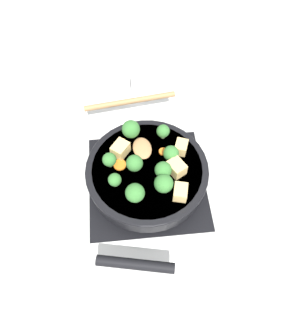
{
  "coord_description": "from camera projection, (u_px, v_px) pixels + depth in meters",
  "views": [
    {
      "loc": [
        -0.42,
        0.04,
        0.78
      ],
      "look_at": [
        0.0,
        0.0,
        0.08
      ],
      "focal_mm": 35.0,
      "sensor_mm": 36.0,
      "label": 1
    }
  ],
  "objects": [
    {
      "name": "salt_shaker",
      "position": [
        138.0,
        84.0,
        1.02
      ],
      "size": [
        0.04,
        0.04,
        0.09
      ],
      "color": "white",
      "rests_on": "ground_plane"
    },
    {
      "name": "broccoli_floret_small_inner",
      "position": [
        171.0,
        153.0,
        0.81
      ],
      "size": [
        0.04,
        0.04,
        0.05
      ],
      "color": "#709956",
      "rests_on": "skillet_pan"
    },
    {
      "name": "broccoli_floret_west_rim",
      "position": [
        109.0,
        160.0,
        0.8
      ],
      "size": [
        0.04,
        0.04,
        0.04
      ],
      "color": "#709956",
      "rests_on": "skillet_pan"
    },
    {
      "name": "front_burner_grate",
      "position": [
        147.0,
        180.0,
        0.87
      ],
      "size": [
        0.31,
        0.31,
        0.03
      ],
      "color": "black",
      "rests_on": "ground_plane"
    },
    {
      "name": "tofu_cube_east_chunk",
      "position": [
        177.0,
        168.0,
        0.8
      ],
      "size": [
        0.05,
        0.05,
        0.03
      ],
      "primitive_type": "cube",
      "rotation": [
        0.0,
        0.0,
        0.53
      ],
      "color": "#DBB770",
      "rests_on": "skillet_pan"
    },
    {
      "name": "tofu_cube_center_large",
      "position": [
        180.0,
        192.0,
        0.77
      ],
      "size": [
        0.05,
        0.04,
        0.03
      ],
      "primitive_type": "cube",
      "rotation": [
        0.0,
        0.0,
        6.04
      ],
      "color": "#DBB770",
      "rests_on": "skillet_pan"
    },
    {
      "name": "skillet_pan",
      "position": [
        147.0,
        173.0,
        0.84
      ],
      "size": [
        0.42,
        0.31,
        0.05
      ],
      "color": "black",
      "rests_on": "front_burner_grate"
    },
    {
      "name": "broccoli_floret_north_edge",
      "position": [
        164.0,
        184.0,
        0.76
      ],
      "size": [
        0.05,
        0.05,
        0.05
      ],
      "color": "#709956",
      "rests_on": "skillet_pan"
    },
    {
      "name": "carrot_slice_near_center",
      "position": [
        163.0,
        152.0,
        0.84
      ],
      "size": [
        0.02,
        0.02,
        0.01
      ],
      "primitive_type": "cylinder",
      "color": "orange",
      "rests_on": "skillet_pan"
    },
    {
      "name": "carrot_slice_orange_thin",
      "position": [
        120.0,
        165.0,
        0.82
      ],
      "size": [
        0.03,
        0.03,
        0.01
      ],
      "primitive_type": "cylinder",
      "color": "orange",
      "rests_on": "skillet_pan"
    },
    {
      "name": "wooden_spoon",
      "position": [
        135.0,
        119.0,
        0.89
      ],
      "size": [
        0.22,
        0.26,
        0.02
      ],
      "color": "#A87A4C",
      "rests_on": "skillet_pan"
    },
    {
      "name": "tofu_cube_west_chunk",
      "position": [
        120.0,
        149.0,
        0.83
      ],
      "size": [
        0.05,
        0.05,
        0.03
      ],
      "primitive_type": "cube",
      "rotation": [
        0.0,
        0.0,
        5.62
      ],
      "color": "#DBB770",
      "rests_on": "skillet_pan"
    },
    {
      "name": "broccoli_floret_east_rim",
      "position": [
        134.0,
        163.0,
        0.79
      ],
      "size": [
        0.04,
        0.04,
        0.05
      ],
      "color": "#709956",
      "rests_on": "skillet_pan"
    },
    {
      "name": "broccoli_floret_near_spoon",
      "position": [
        115.0,
        180.0,
        0.77
      ],
      "size": [
        0.03,
        0.03,
        0.04
      ],
      "color": "#709956",
      "rests_on": "skillet_pan"
    },
    {
      "name": "broccoli_floret_tall_stem",
      "position": [
        163.0,
        131.0,
        0.85
      ],
      "size": [
        0.03,
        0.03,
        0.04
      ],
      "color": "#709956",
      "rests_on": "skillet_pan"
    },
    {
      "name": "broccoli_floret_center_top",
      "position": [
        135.0,
        193.0,
        0.75
      ],
      "size": [
        0.05,
        0.05,
        0.05
      ],
      "color": "#709956",
      "rests_on": "skillet_pan"
    },
    {
      "name": "tofu_cube_near_handle",
      "position": [
        181.0,
        147.0,
        0.83
      ],
      "size": [
        0.05,
        0.04,
        0.03
      ],
      "primitive_type": "cube",
      "rotation": [
        0.0,
        0.0,
        2.78
      ],
      "color": "#DBB770",
      "rests_on": "skillet_pan"
    },
    {
      "name": "broccoli_floret_south_cluster",
      "position": [
        163.0,
        170.0,
        0.78
      ],
      "size": [
        0.04,
        0.04,
        0.05
      ],
      "color": "#709956",
      "rests_on": "skillet_pan"
    },
    {
      "name": "broccoli_floret_mid_floret",
      "position": [
        131.0,
        129.0,
        0.84
      ],
      "size": [
        0.05,
        0.05,
        0.05
      ],
      "color": "#709956",
      "rests_on": "skillet_pan"
    },
    {
      "name": "carrot_slice_edge_slice",
      "position": [
        121.0,
        142.0,
        0.86
      ],
      "size": [
        0.03,
        0.03,
        0.01
      ],
      "primitive_type": "cylinder",
      "color": "orange",
      "rests_on": "skillet_pan"
    },
    {
      "name": "ground_plane",
      "position": [
        147.0,
        183.0,
        0.88
      ],
      "size": [
        2.4,
        2.4,
        0.0
      ],
      "primitive_type": "plane",
      "color": "silver"
    }
  ]
}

